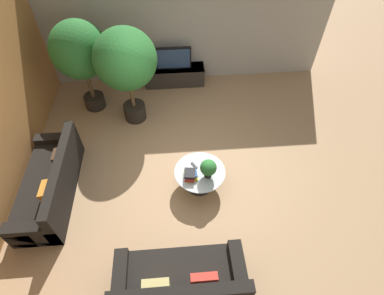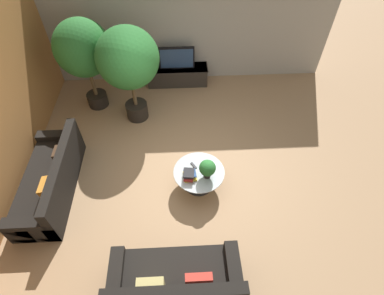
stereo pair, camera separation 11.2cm
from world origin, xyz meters
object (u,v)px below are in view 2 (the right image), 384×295
(coffee_table, at_px, (199,176))
(couch_near_entry, at_px, (176,282))
(potted_palm_corner, at_px, (128,61))
(potted_plant_tabletop, at_px, (207,168))
(couch_by_wall, at_px, (51,181))
(television, at_px, (177,58))
(potted_palm_tall, at_px, (83,51))
(media_console, at_px, (177,75))

(coffee_table, distance_m, couch_near_entry, 1.93)
(potted_palm_corner, distance_m, potted_plant_tabletop, 2.73)
(potted_plant_tabletop, bearing_deg, potted_palm_corner, 123.98)
(couch_by_wall, distance_m, couch_near_entry, 2.99)
(television, height_order, couch_near_entry, television)
(couch_by_wall, distance_m, potted_palm_tall, 2.80)
(media_console, height_order, couch_near_entry, couch_near_entry)
(potted_palm_tall, bearing_deg, couch_by_wall, -99.98)
(coffee_table, relative_size, potted_palm_tall, 0.44)
(television, distance_m, potted_palm_tall, 2.24)
(potted_palm_tall, bearing_deg, television, 21.91)
(media_console, relative_size, coffee_table, 1.66)
(potted_palm_tall, bearing_deg, couch_near_entry, -67.25)
(potted_palm_tall, bearing_deg, potted_plant_tabletop, -47.21)
(media_console, bearing_deg, potted_palm_tall, -158.05)
(coffee_table, relative_size, potted_palm_corner, 0.43)
(media_console, relative_size, potted_palm_corner, 0.71)
(potted_palm_tall, height_order, potted_plant_tabletop, potted_palm_tall)
(coffee_table, xyz_separation_m, couch_by_wall, (-2.75, 0.04, -0.02))
(couch_near_entry, bearing_deg, potted_plant_tabletop, -108.81)
(coffee_table, xyz_separation_m, couch_near_entry, (-0.46, -1.87, -0.02))
(coffee_table, bearing_deg, couch_near_entry, -103.87)
(coffee_table, bearing_deg, potted_plant_tabletop, -38.09)
(coffee_table, height_order, couch_by_wall, couch_by_wall)
(potted_palm_corner, bearing_deg, coffee_table, -57.30)
(television, height_order, couch_by_wall, television)
(coffee_table, distance_m, potted_plant_tabletop, 0.40)
(couch_near_entry, bearing_deg, couch_by_wall, -39.94)
(couch_by_wall, bearing_deg, coffee_table, 89.07)
(potted_palm_corner, bearing_deg, couch_near_entry, -77.73)
(couch_near_entry, distance_m, potted_palm_corner, 4.19)
(couch_near_entry, bearing_deg, potted_palm_corner, -77.73)
(coffee_table, relative_size, couch_by_wall, 0.44)
(potted_palm_tall, distance_m, potted_palm_corner, 1.11)
(couch_by_wall, relative_size, couch_near_entry, 1.14)
(media_console, xyz_separation_m, television, (0.00, -0.00, 0.50))
(television, relative_size, couch_near_entry, 0.47)
(media_console, distance_m, couch_near_entry, 5.21)
(couch_by_wall, bearing_deg, media_console, 143.78)
(coffee_table, bearing_deg, media_console, 95.88)
(television, height_order, potted_palm_tall, potted_palm_tall)
(potted_palm_corner, bearing_deg, media_console, 52.91)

